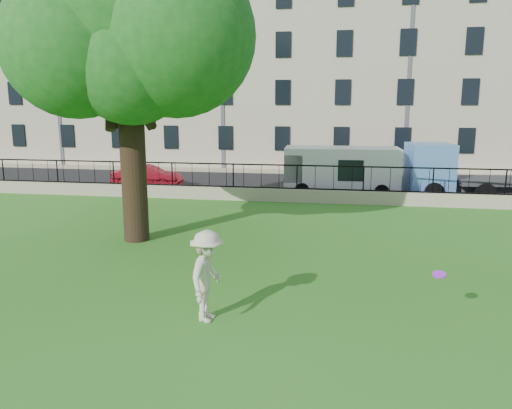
% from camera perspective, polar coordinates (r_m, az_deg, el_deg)
% --- Properties ---
extents(ground, '(120.00, 120.00, 0.00)m').
position_cam_1_polar(ground, '(11.77, -0.67, -10.89)').
color(ground, '#2B6818').
rests_on(ground, ground).
extents(retaining_wall, '(50.00, 0.40, 0.60)m').
position_cam_1_polar(retaining_wall, '(23.17, 4.67, 1.04)').
color(retaining_wall, '#9C9171').
rests_on(retaining_wall, ground).
extents(iron_railing, '(50.00, 0.05, 1.13)m').
position_cam_1_polar(iron_railing, '(23.03, 4.71, 3.12)').
color(iron_railing, black).
rests_on(iron_railing, retaining_wall).
extents(street, '(60.00, 9.00, 0.01)m').
position_cam_1_polar(street, '(27.84, 5.52, 2.16)').
color(street, black).
rests_on(street, ground).
extents(sidewalk, '(60.00, 1.40, 0.12)m').
position_cam_1_polar(sidewalk, '(32.96, 6.20, 3.69)').
color(sidewalk, '#9C9171').
rests_on(sidewalk, ground).
extents(building_row, '(56.40, 10.40, 13.80)m').
position_cam_1_polar(building_row, '(38.40, 6.98, 15.02)').
color(building_row, '#B9AE93').
rests_on(building_row, ground).
extents(tree, '(8.33, 6.53, 10.46)m').
position_cam_1_polar(tree, '(16.92, -14.93, 19.68)').
color(tree, black).
rests_on(tree, ground).
extents(man, '(0.82, 1.30, 1.94)m').
position_cam_1_polar(man, '(10.49, -5.59, -8.12)').
color(man, beige).
rests_on(man, ground).
extents(frisbee, '(0.34, 0.34, 0.12)m').
position_cam_1_polar(frisbee, '(10.80, 20.21, -7.52)').
color(frisbee, '#A825D7').
extents(red_sedan, '(3.76, 1.43, 1.22)m').
position_cam_1_polar(red_sedan, '(27.58, -12.31, 3.14)').
color(red_sedan, '#B51629').
rests_on(red_sedan, street).
extents(white_van, '(5.67, 2.40, 2.35)m').
position_cam_1_polar(white_van, '(25.32, 9.71, 3.80)').
color(white_van, silver).
rests_on(white_van, street).
extents(blue_truck, '(6.44, 2.87, 2.61)m').
position_cam_1_polar(blue_truck, '(26.08, 23.64, 3.52)').
color(blue_truck, '#5483C6').
rests_on(blue_truck, street).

